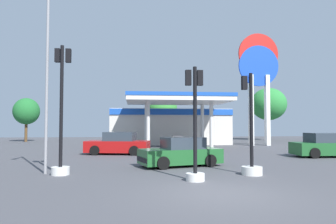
{
  "coord_description": "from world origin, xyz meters",
  "views": [
    {
      "loc": [
        -2.57,
        -8.96,
        2.01
      ],
      "look_at": [
        -0.17,
        12.39,
        2.95
      ],
      "focal_mm": 32.72,
      "sensor_mm": 36.0,
      "label": 1
    }
  ],
  "objects_px": {
    "car_2": "(326,146)",
    "tree_0": "(26,111)",
    "station_pole_sign": "(259,74)",
    "corner_streetlamp": "(46,65)",
    "traffic_signal_1": "(61,128)",
    "tree_1": "(162,108)",
    "tree_2": "(269,104)",
    "traffic_signal_2": "(195,136)",
    "car_0": "(181,153)",
    "traffic_signal_0": "(251,151)",
    "car_1": "(118,144)"
  },
  "relations": [
    {
      "from": "traffic_signal_2",
      "to": "corner_streetlamp",
      "type": "distance_m",
      "value": 6.86
    },
    {
      "from": "tree_1",
      "to": "tree_0",
      "type": "bearing_deg",
      "value": -177.09
    },
    {
      "from": "car_1",
      "to": "traffic_signal_2",
      "type": "distance_m",
      "value": 11.2
    },
    {
      "from": "traffic_signal_0",
      "to": "tree_0",
      "type": "relative_size",
      "value": 0.77
    },
    {
      "from": "corner_streetlamp",
      "to": "tree_2",
      "type": "bearing_deg",
      "value": 50.66
    },
    {
      "from": "car_2",
      "to": "tree_0",
      "type": "xyz_separation_m",
      "value": [
        -25.47,
        21.03,
        3.05
      ]
    },
    {
      "from": "car_0",
      "to": "traffic_signal_0",
      "type": "distance_m",
      "value": 3.87
    },
    {
      "from": "traffic_signal_1",
      "to": "corner_streetlamp",
      "type": "bearing_deg",
      "value": 169.63
    },
    {
      "from": "car_1",
      "to": "tree_0",
      "type": "relative_size",
      "value": 0.86
    },
    {
      "from": "traffic_signal_1",
      "to": "car_2",
      "type": "bearing_deg",
      "value": 19.63
    },
    {
      "from": "tree_2",
      "to": "tree_1",
      "type": "bearing_deg",
      "value": 178.49
    },
    {
      "from": "car_0",
      "to": "traffic_signal_1",
      "type": "xyz_separation_m",
      "value": [
        -5.28,
        -2.1,
        1.25
      ]
    },
    {
      "from": "car_1",
      "to": "car_0",
      "type": "bearing_deg",
      "value": -62.89
    },
    {
      "from": "tree_0",
      "to": "tree_2",
      "type": "relative_size",
      "value": 0.76
    },
    {
      "from": "station_pole_sign",
      "to": "tree_2",
      "type": "xyz_separation_m",
      "value": [
        5.77,
        10.38,
        -2.26
      ]
    },
    {
      "from": "traffic_signal_2",
      "to": "tree_2",
      "type": "bearing_deg",
      "value": 60.84
    },
    {
      "from": "station_pole_sign",
      "to": "car_0",
      "type": "relative_size",
      "value": 2.66
    },
    {
      "from": "car_0",
      "to": "car_1",
      "type": "relative_size",
      "value": 0.92
    },
    {
      "from": "traffic_signal_1",
      "to": "corner_streetlamp",
      "type": "distance_m",
      "value": 2.73
    },
    {
      "from": "car_2",
      "to": "traffic_signal_1",
      "type": "xyz_separation_m",
      "value": [
        -15.25,
        -5.44,
        1.2
      ]
    },
    {
      "from": "car_1",
      "to": "car_2",
      "type": "bearing_deg",
      "value": -13.88
    },
    {
      "from": "tree_0",
      "to": "traffic_signal_2",
      "type": "bearing_deg",
      "value": -61.5
    },
    {
      "from": "station_pole_sign",
      "to": "tree_0",
      "type": "relative_size",
      "value": 2.11
    },
    {
      "from": "traffic_signal_0",
      "to": "traffic_signal_2",
      "type": "relative_size",
      "value": 1.0
    },
    {
      "from": "car_0",
      "to": "traffic_signal_2",
      "type": "distance_m",
      "value": 4.14
    },
    {
      "from": "station_pole_sign",
      "to": "car_0",
      "type": "height_order",
      "value": "station_pole_sign"
    },
    {
      "from": "car_2",
      "to": "tree_0",
      "type": "height_order",
      "value": "tree_0"
    },
    {
      "from": "car_1",
      "to": "tree_1",
      "type": "bearing_deg",
      "value": 75.46
    },
    {
      "from": "car_2",
      "to": "corner_streetlamp",
      "type": "bearing_deg",
      "value": -161.57
    },
    {
      "from": "car_2",
      "to": "traffic_signal_2",
      "type": "xyz_separation_m",
      "value": [
        -10.06,
        -7.36,
        0.94
      ]
    },
    {
      "from": "car_0",
      "to": "traffic_signal_0",
      "type": "bearing_deg",
      "value": -50.78
    },
    {
      "from": "car_0",
      "to": "car_2",
      "type": "distance_m",
      "value": 10.51
    },
    {
      "from": "traffic_signal_1",
      "to": "tree_1",
      "type": "bearing_deg",
      "value": 76.22
    },
    {
      "from": "tree_0",
      "to": "tree_2",
      "type": "height_order",
      "value": "tree_2"
    },
    {
      "from": "station_pole_sign",
      "to": "corner_streetlamp",
      "type": "relative_size",
      "value": 1.49
    },
    {
      "from": "traffic_signal_0",
      "to": "traffic_signal_2",
      "type": "height_order",
      "value": "traffic_signal_2"
    },
    {
      "from": "tree_2",
      "to": "corner_streetlamp",
      "type": "relative_size",
      "value": 0.94
    },
    {
      "from": "tree_1",
      "to": "traffic_signal_1",
      "type": "bearing_deg",
      "value": -103.78
    },
    {
      "from": "traffic_signal_0",
      "to": "corner_streetlamp",
      "type": "bearing_deg",
      "value": 173.1
    },
    {
      "from": "corner_streetlamp",
      "to": "car_1",
      "type": "bearing_deg",
      "value": 73.39
    },
    {
      "from": "station_pole_sign",
      "to": "corner_streetlamp",
      "type": "height_order",
      "value": "station_pole_sign"
    },
    {
      "from": "traffic_signal_0",
      "to": "corner_streetlamp",
      "type": "xyz_separation_m",
      "value": [
        -8.41,
        1.02,
        3.54
      ]
    },
    {
      "from": "station_pole_sign",
      "to": "traffic_signal_1",
      "type": "height_order",
      "value": "station_pole_sign"
    },
    {
      "from": "car_2",
      "to": "tree_1",
      "type": "distance_m",
      "value": 23.77
    },
    {
      "from": "traffic_signal_1",
      "to": "tree_2",
      "type": "distance_m",
      "value": 34.47
    },
    {
      "from": "tree_0",
      "to": "tree_1",
      "type": "bearing_deg",
      "value": 2.91
    },
    {
      "from": "car_0",
      "to": "tree_0",
      "type": "bearing_deg",
      "value": 122.47
    },
    {
      "from": "traffic_signal_0",
      "to": "traffic_signal_1",
      "type": "xyz_separation_m",
      "value": [
        -7.72,
        0.89,
        0.91
      ]
    },
    {
      "from": "station_pole_sign",
      "to": "car_2",
      "type": "bearing_deg",
      "value": -91.37
    },
    {
      "from": "car_0",
      "to": "tree_2",
      "type": "distance_m",
      "value": 29.86
    }
  ]
}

